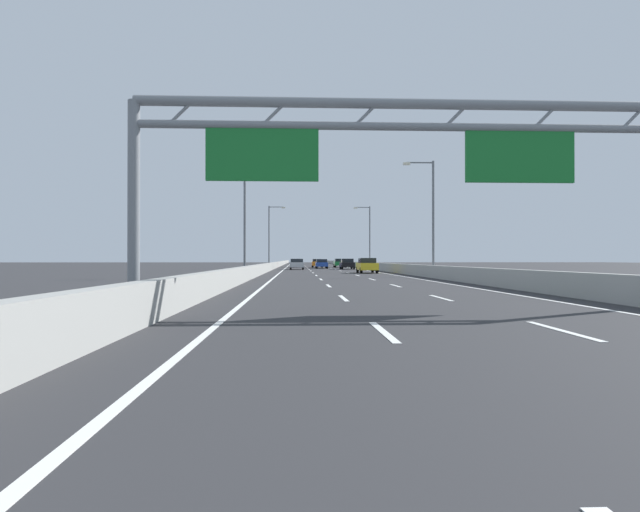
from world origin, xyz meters
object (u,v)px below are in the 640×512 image
at_px(streetlamp_left_far, 271,233).
at_px(silver_car, 297,264).
at_px(sign_gantry, 407,148).
at_px(orange_car, 317,263).
at_px(streetlamp_right_far, 368,233).
at_px(green_car, 340,263).
at_px(black_car, 347,264).
at_px(yellow_car, 367,265).
at_px(streetlamp_right_mid, 430,211).
at_px(streetlamp_left_mid, 248,210).
at_px(blue_car, 322,264).
at_px(red_car, 297,263).

bearing_deg(streetlamp_left_far, silver_car, -65.50).
distance_m(sign_gantry, orange_car, 73.36).
height_order(streetlamp_right_far, green_car, streetlamp_right_far).
bearing_deg(orange_car, black_car, -76.54).
bearing_deg(sign_gantry, yellow_car, 84.29).
distance_m(streetlamp_right_far, green_car, 10.93).
bearing_deg(yellow_car, green_car, 89.80).
relative_size(sign_gantry, silver_car, 3.85).
relative_size(sign_gantry, streetlamp_right_mid, 1.80).
height_order(streetlamp_left_mid, black_car, streetlamp_left_mid).
xyz_separation_m(sign_gantry, streetlamp_left_far, (-7.33, 65.35, 0.56)).
bearing_deg(silver_car, streetlamp_right_far, 38.62).
xyz_separation_m(streetlamp_left_far, green_car, (11.27, 9.20, -4.63)).
bearing_deg(green_car, yellow_car, -90.20).
xyz_separation_m(sign_gantry, streetlamp_left_mid, (-7.33, 27.22, 0.56)).
bearing_deg(yellow_car, black_car, 90.42).
bearing_deg(green_car, streetlamp_right_mid, -85.58).
bearing_deg(streetlamp_left_far, sign_gantry, -83.60).
bearing_deg(streetlamp_left_far, blue_car, -9.06).
xyz_separation_m(blue_car, silver_car, (-3.72, -7.52, 0.02)).
distance_m(sign_gantry, red_car, 74.37).
distance_m(streetlamp_left_far, streetlamp_right_far, 14.93).
bearing_deg(sign_gantry, streetlamp_left_far, 96.40).
distance_m(black_car, green_car, 16.28).
bearing_deg(blue_car, green_car, 71.10).
relative_size(streetlamp_left_mid, green_car, 2.10).
relative_size(streetlamp_left_mid, red_car, 2.19).
bearing_deg(silver_car, green_car, 67.89).
xyz_separation_m(red_car, yellow_car, (7.16, -36.03, 0.02)).
distance_m(sign_gantry, streetlamp_right_far, 65.80).
relative_size(streetlamp_left_mid, streetlamp_left_far, 1.00).
xyz_separation_m(streetlamp_left_mid, green_car, (11.27, 47.33, -4.63)).
distance_m(streetlamp_right_far, black_car, 9.33).
relative_size(streetlamp_left_mid, blue_car, 2.08).
relative_size(streetlamp_right_far, orange_car, 2.30).
distance_m(streetlamp_right_mid, blue_car, 37.89).
distance_m(black_car, silver_car, 7.21).
xyz_separation_m(streetlamp_left_mid, streetlamp_left_far, (0.00, 38.13, 0.00)).
xyz_separation_m(streetlamp_right_mid, orange_car, (-7.51, 46.02, -4.65)).
relative_size(streetlamp_right_mid, green_car, 2.10).
bearing_deg(streetlamp_left_mid, silver_car, 82.28).
height_order(streetlamp_right_mid, black_car, streetlamp_right_mid).
distance_m(sign_gantry, green_car, 74.77).
xyz_separation_m(streetlamp_right_far, black_car, (-3.93, -7.08, -4.64)).
bearing_deg(green_car, silver_car, -112.11).
relative_size(red_car, yellow_car, 1.01).
height_order(streetlamp_right_mid, streetlamp_left_far, same).
bearing_deg(blue_car, streetlamp_right_far, 9.65).
distance_m(sign_gantry, yellow_car, 38.55).
xyz_separation_m(sign_gantry, blue_car, (0.37, 64.12, -4.11)).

